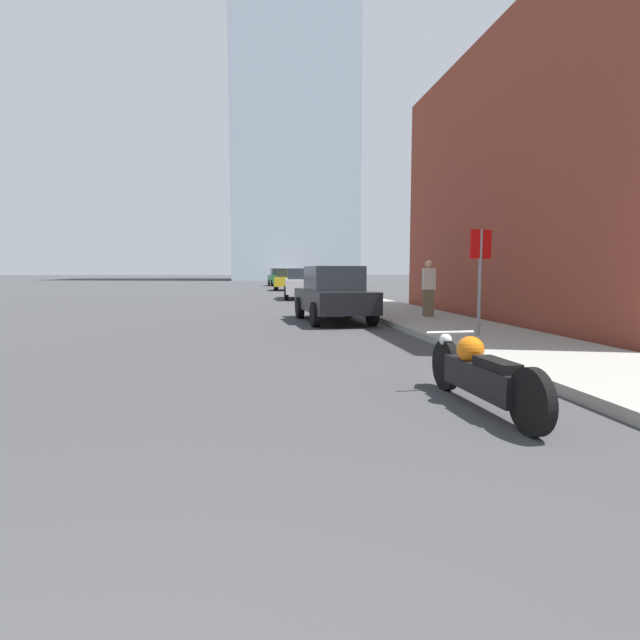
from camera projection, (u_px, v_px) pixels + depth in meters
sidewalk at (315, 289)px, 40.74m from camera, size 2.72×240.00×0.15m
distant_tower at (291, 70)px, 83.47m from camera, size 20.01×20.01×70.16m
motorcycle at (480, 374)px, 5.46m from camera, size 0.62×2.44×0.77m
parked_car_black at (333, 294)px, 14.76m from camera, size 2.04×4.17×1.64m
parked_car_white at (301, 284)px, 26.87m from camera, size 1.99×4.38×1.64m
parked_car_yellow at (287, 279)px, 39.02m from camera, size 2.18×4.44×1.68m
parked_car_green at (279, 277)px, 50.97m from camera, size 2.10×4.42×1.77m
stop_sign at (480, 264)px, 10.37m from camera, size 0.57×0.26×2.21m
pedestrian at (429, 288)px, 14.87m from camera, size 0.36×0.23×1.68m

